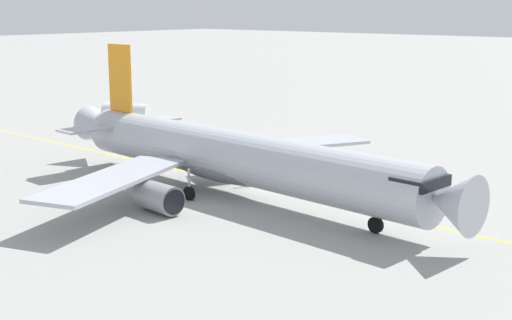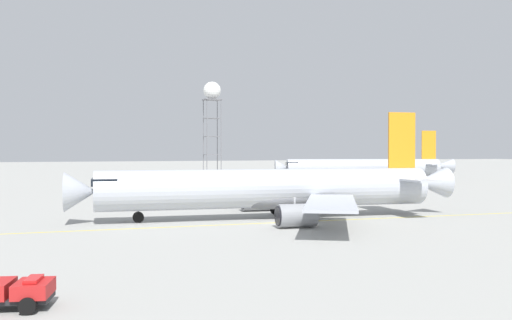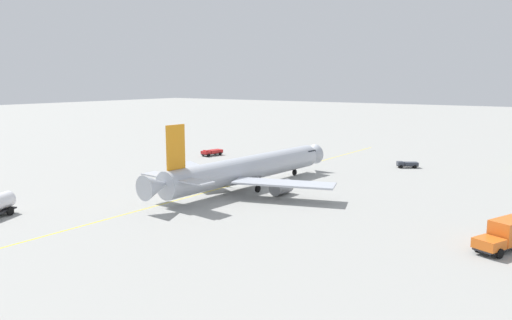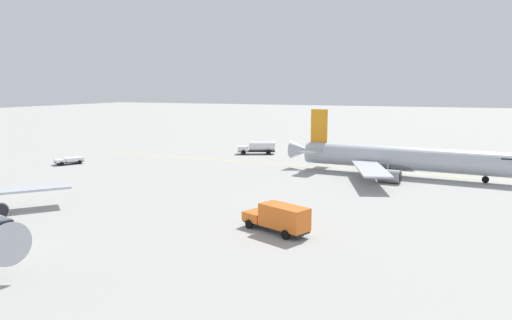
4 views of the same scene
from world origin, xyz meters
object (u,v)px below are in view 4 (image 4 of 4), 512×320
(airliner_main, at_px, (399,159))
(pushback_tug_truck, at_px, (70,160))
(catering_truck_truck, at_px, (279,218))
(fuel_tanker_truck, at_px, (258,147))

(airliner_main, bearing_deg, pushback_tug_truck, -164.42)
(catering_truck_truck, distance_m, pushback_tug_truck, 60.84)
(airliner_main, height_order, fuel_tanker_truck, airliner_main)
(airliner_main, xyz_separation_m, fuel_tanker_truck, (-33.16, 15.78, -1.41))
(airliner_main, relative_size, catering_truck_truck, 4.95)
(pushback_tug_truck, bearing_deg, catering_truck_truck, 92.84)
(catering_truck_truck, bearing_deg, pushback_tug_truck, -3.32)
(fuel_tanker_truck, bearing_deg, catering_truck_truck, 91.13)
(fuel_tanker_truck, bearing_deg, airliner_main, 131.17)
(airliner_main, distance_m, fuel_tanker_truck, 36.75)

